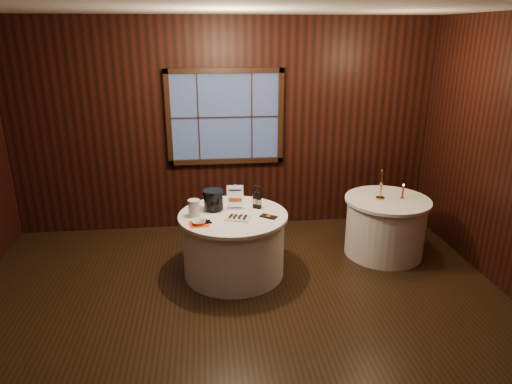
{
  "coord_description": "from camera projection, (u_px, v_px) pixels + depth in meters",
  "views": [
    {
      "loc": [
        -0.29,
        -3.93,
        2.78
      ],
      "look_at": [
        0.26,
        0.9,
        1.07
      ],
      "focal_mm": 32.0,
      "sensor_mm": 36.0,
      "label": 1
    }
  ],
  "objects": [
    {
      "name": "chocolate_plate",
      "position": [
        238.0,
        217.0,
        5.19
      ],
      "size": [
        0.32,
        0.26,
        0.04
      ],
      "rotation": [
        0.0,
        0.0,
        -0.3
      ],
      "color": "white",
      "rests_on": "main_table"
    },
    {
      "name": "orange_napkin",
      "position": [
        199.0,
        224.0,
        5.05
      ],
      "size": [
        0.24,
        0.24,
        0.0
      ],
      "primitive_type": "cube",
      "rotation": [
        0.0,
        0.0,
        0.1
      ],
      "color": "#FF4415",
      "rests_on": "main_table"
    },
    {
      "name": "port_bottle_right",
      "position": [
        259.0,
        199.0,
        5.46
      ],
      "size": [
        0.07,
        0.07,
        0.28
      ],
      "rotation": [
        0.0,
        0.0,
        0.06
      ],
      "color": "black",
      "rests_on": "main_table"
    },
    {
      "name": "brass_candlestick",
      "position": [
        381.0,
        188.0,
        5.76
      ],
      "size": [
        0.11,
        0.11,
        0.4
      ],
      "color": "gold",
      "rests_on": "side_table"
    },
    {
      "name": "port_bottle_left",
      "position": [
        255.0,
        198.0,
        5.48
      ],
      "size": [
        0.07,
        0.08,
        0.28
      ],
      "rotation": [
        0.0,
        0.0,
        -0.38
      ],
      "color": "black",
      "rests_on": "main_table"
    },
    {
      "name": "sign_stand",
      "position": [
        235.0,
        201.0,
        5.44
      ],
      "size": [
        0.19,
        0.11,
        0.31
      ],
      "rotation": [
        0.0,
        0.0,
        -0.09
      ],
      "color": "#BBBCC3",
      "rests_on": "main_table"
    },
    {
      "name": "side_table",
      "position": [
        385.0,
        226.0,
        5.94
      ],
      "size": [
        1.08,
        1.08,
        0.77
      ],
      "color": "white",
      "rests_on": "ground"
    },
    {
      "name": "back_wall",
      "position": [
        225.0,
        124.0,
        6.45
      ],
      "size": [
        6.0,
        0.1,
        3.0
      ],
      "color": "black",
      "rests_on": "ground"
    },
    {
      "name": "ground",
      "position": [
        241.0,
        321.0,
        4.64
      ],
      "size": [
        6.0,
        6.0,
        0.0
      ],
      "primitive_type": "plane",
      "color": "black",
      "rests_on": "ground"
    },
    {
      "name": "grape_bunch",
      "position": [
        207.0,
        221.0,
        5.08
      ],
      "size": [
        0.17,
        0.1,
        0.04
      ],
      "rotation": [
        0.0,
        0.0,
        -0.42
      ],
      "color": "black",
      "rests_on": "main_table"
    },
    {
      "name": "chocolate_box",
      "position": [
        269.0,
        217.0,
        5.23
      ],
      "size": [
        0.21,
        0.19,
        0.02
      ],
      "primitive_type": "cube",
      "rotation": [
        0.0,
        0.0,
        -0.63
      ],
      "color": "black",
      "rests_on": "main_table"
    },
    {
      "name": "ice_bucket",
      "position": [
        213.0,
        200.0,
        5.4
      ],
      "size": [
        0.25,
        0.25,
        0.25
      ],
      "color": "black",
      "rests_on": "main_table"
    },
    {
      "name": "cracker_bowl",
      "position": [
        199.0,
        222.0,
        5.04
      ],
      "size": [
        0.16,
        0.16,
        0.04
      ],
      "primitive_type": "imported",
      "rotation": [
        0.0,
        0.0,
        0.07
      ],
      "color": "white",
      "rests_on": "orange_napkin"
    },
    {
      "name": "red_candle",
      "position": [
        403.0,
        193.0,
        5.79
      ],
      "size": [
        0.05,
        0.05,
        0.2
      ],
      "color": "gold",
      "rests_on": "side_table"
    },
    {
      "name": "glass_pitcher",
      "position": [
        194.0,
        208.0,
        5.24
      ],
      "size": [
        0.18,
        0.14,
        0.19
      ],
      "rotation": [
        0.0,
        0.0,
        -0.43
      ],
      "color": "silver",
      "rests_on": "main_table"
    },
    {
      "name": "main_table",
      "position": [
        234.0,
        244.0,
        5.45
      ],
      "size": [
        1.28,
        1.28,
        0.77
      ],
      "color": "white",
      "rests_on": "ground"
    }
  ]
}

